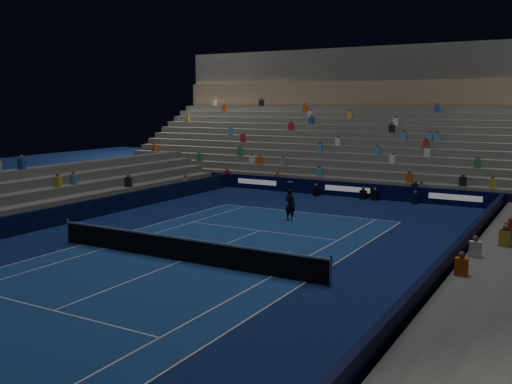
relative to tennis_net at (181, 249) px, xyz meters
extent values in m
plane|color=#0D1D50|center=(0.00, 0.00, -0.50)|extent=(90.00, 90.00, 0.00)
cube|color=navy|center=(0.00, 0.00, -0.50)|extent=(10.97, 23.77, 0.01)
cube|color=black|center=(0.00, 18.50, 0.00)|extent=(44.00, 0.25, 1.00)
cube|color=black|center=(9.70, 0.00, 0.00)|extent=(0.25, 37.00, 1.00)
cube|color=black|center=(-9.70, 0.00, 0.00)|extent=(0.25, 37.00, 1.00)
cube|color=slate|center=(0.00, 19.50, -0.25)|extent=(44.00, 1.00, 0.50)
cube|color=slate|center=(0.00, 20.50, 0.00)|extent=(44.00, 1.00, 1.00)
cube|color=slate|center=(0.00, 21.50, 0.25)|extent=(44.00, 1.00, 1.50)
cube|color=slate|center=(0.00, 22.50, 0.50)|extent=(44.00, 1.00, 2.00)
cube|color=slate|center=(0.00, 23.50, 0.75)|extent=(44.00, 1.00, 2.50)
cube|color=slate|center=(0.00, 24.50, 1.00)|extent=(44.00, 1.00, 3.00)
cube|color=slate|center=(0.00, 25.50, 1.25)|extent=(44.00, 1.00, 3.50)
cube|color=slate|center=(0.00, 26.50, 1.50)|extent=(44.00, 1.00, 4.00)
cube|color=slate|center=(0.00, 27.50, 1.75)|extent=(44.00, 1.00, 4.50)
cube|color=slate|center=(0.00, 28.50, 2.00)|extent=(44.00, 1.00, 5.00)
cube|color=slate|center=(0.00, 29.50, 2.25)|extent=(44.00, 1.00, 5.50)
cube|color=slate|center=(0.00, 30.50, 2.50)|extent=(44.00, 1.00, 6.00)
cube|color=#967A5C|center=(0.00, 31.60, 6.60)|extent=(44.00, 0.60, 2.20)
cube|color=#4D4D4A|center=(0.00, 33.00, 9.20)|extent=(44.00, 2.40, 3.00)
cube|color=#61615D|center=(10.50, 0.00, -0.25)|extent=(1.00, 37.00, 0.50)
cube|color=#61615D|center=(11.50, 0.00, 0.00)|extent=(1.00, 37.00, 1.00)
cube|color=#61615D|center=(-10.50, 0.00, -0.25)|extent=(1.00, 37.00, 0.50)
cylinder|color=#B2B2B7|center=(-6.40, 0.00, 0.05)|extent=(0.10, 0.10, 1.10)
cylinder|color=#B2B2B7|center=(6.40, 0.00, 0.05)|extent=(0.10, 0.10, 1.10)
cube|color=black|center=(0.00, 0.00, -0.05)|extent=(12.80, 0.03, 0.90)
cube|color=white|center=(0.00, 0.00, 0.44)|extent=(12.80, 0.04, 0.08)
imported|color=black|center=(0.15, 9.42, 0.36)|extent=(0.66, 0.47, 1.73)
cube|color=black|center=(-1.99, 17.85, -0.23)|extent=(0.59, 0.63, 0.55)
cylinder|color=black|center=(-1.99, 17.43, -0.06)|extent=(0.29, 0.38, 0.16)
camera|label=1|loc=(13.64, -17.82, 5.74)|focal=40.30mm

